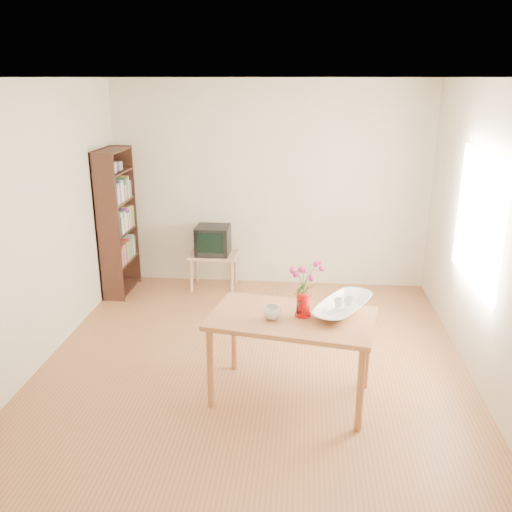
# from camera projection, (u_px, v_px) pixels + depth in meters

# --- Properties ---
(room) EXTENTS (4.50, 4.50, 4.50)m
(room) POSITION_uv_depth(u_px,v_px,m) (256.00, 234.00, 4.72)
(room) COLOR brown
(room) RESTS_ON ground
(table) EXTENTS (1.44, 0.98, 0.75)m
(table) POSITION_uv_depth(u_px,v_px,m) (292.00, 326.00, 4.43)
(table) COLOR #995C34
(table) RESTS_ON ground
(tv_stand) EXTENTS (0.60, 0.45, 0.46)m
(tv_stand) POSITION_uv_depth(u_px,v_px,m) (213.00, 259.00, 6.93)
(tv_stand) COLOR tan
(tv_stand) RESTS_ON ground
(bookshelf) EXTENTS (0.28, 0.70, 1.80)m
(bookshelf) POSITION_uv_depth(u_px,v_px,m) (118.00, 227.00, 6.68)
(bookshelf) COLOR black
(bookshelf) RESTS_ON ground
(pitcher) EXTENTS (0.13, 0.20, 0.19)m
(pitcher) POSITION_uv_depth(u_px,v_px,m) (303.00, 306.00, 4.39)
(pitcher) COLOR red
(pitcher) RESTS_ON table
(flowers) EXTENTS (0.22, 0.22, 0.31)m
(flowers) POSITION_uv_depth(u_px,v_px,m) (304.00, 277.00, 4.31)
(flowers) COLOR #D8327F
(flowers) RESTS_ON pitcher
(mug) EXTENTS (0.18, 0.18, 0.11)m
(mug) POSITION_uv_depth(u_px,v_px,m) (272.00, 313.00, 4.34)
(mug) COLOR white
(mug) RESTS_ON table
(bowl) EXTENTS (0.65, 0.65, 0.46)m
(bowl) POSITION_uv_depth(u_px,v_px,m) (344.00, 285.00, 4.44)
(bowl) COLOR white
(bowl) RESTS_ON table
(teacup_a) EXTENTS (0.07, 0.07, 0.06)m
(teacup_a) POSITION_uv_depth(u_px,v_px,m) (339.00, 291.00, 4.46)
(teacup_a) COLOR white
(teacup_a) RESTS_ON bowl
(teacup_b) EXTENTS (0.08, 0.08, 0.06)m
(teacup_b) POSITION_uv_depth(u_px,v_px,m) (349.00, 290.00, 4.47)
(teacup_b) COLOR white
(teacup_b) RESTS_ON bowl
(television) EXTENTS (0.42, 0.39, 0.36)m
(television) POSITION_uv_depth(u_px,v_px,m) (213.00, 240.00, 6.86)
(television) COLOR black
(television) RESTS_ON tv_stand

